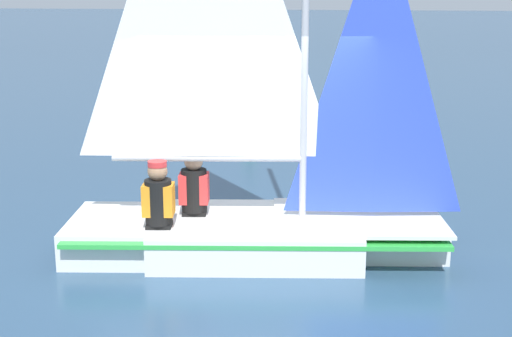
{
  "coord_description": "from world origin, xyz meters",
  "views": [
    {
      "loc": [
        1.74,
        -7.69,
        2.95
      ],
      "look_at": [
        0.0,
        0.0,
        1.01
      ],
      "focal_mm": 50.0,
      "sensor_mm": 36.0,
      "label": 1
    }
  ],
  "objects_px": {
    "sailboat_main": "(254,191)",
    "buoy_marker": "(250,131)",
    "sailor_crew": "(159,208)",
    "sailor_helm": "(194,196)"
  },
  "relations": [
    {
      "from": "sailboat_main",
      "to": "sailor_helm",
      "type": "distance_m",
      "value": 0.73
    },
    {
      "from": "sailboat_main",
      "to": "buoy_marker",
      "type": "distance_m",
      "value": 6.71
    },
    {
      "from": "sailboat_main",
      "to": "sailor_crew",
      "type": "bearing_deg",
      "value": -163.19
    },
    {
      "from": "sailor_helm",
      "to": "sailor_crew",
      "type": "relative_size",
      "value": 1.0
    },
    {
      "from": "sailboat_main",
      "to": "sailor_helm",
      "type": "bearing_deg",
      "value": 166.77
    },
    {
      "from": "sailor_crew",
      "to": "buoy_marker",
      "type": "relative_size",
      "value": 1.17
    },
    {
      "from": "sailboat_main",
      "to": "sailor_crew",
      "type": "height_order",
      "value": "sailboat_main"
    },
    {
      "from": "sailboat_main",
      "to": "buoy_marker",
      "type": "bearing_deg",
      "value": 91.93
    },
    {
      "from": "buoy_marker",
      "to": "sailor_helm",
      "type": "bearing_deg",
      "value": -82.45
    },
    {
      "from": "sailboat_main",
      "to": "buoy_marker",
      "type": "relative_size",
      "value": 5.42
    }
  ]
}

